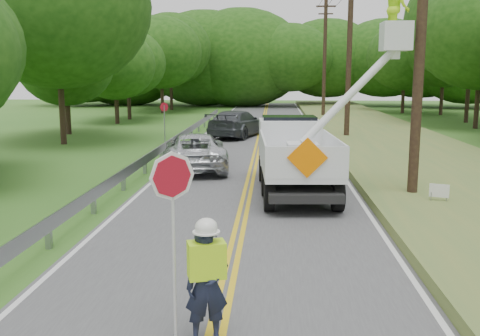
{
  "coord_description": "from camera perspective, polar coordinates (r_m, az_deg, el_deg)",
  "views": [
    {
      "loc": [
        0.82,
        -7.15,
        3.83
      ],
      "look_at": [
        0.0,
        6.0,
        1.5
      ],
      "focal_mm": 40.43,
      "sensor_mm": 36.0,
      "label": 1
    }
  ],
  "objects": [
    {
      "name": "treeline_left",
      "position": [
        36.64,
        -14.76,
        12.8
      ],
      "size": [
        9.93,
        55.25,
        11.7
      ],
      "color": "#332319",
      "rests_on": "ground"
    },
    {
      "name": "tall_grass_verge",
      "position": [
        22.37,
        19.82,
        -0.05
      ],
      "size": [
        7.0,
        96.0,
        0.3
      ],
      "primitive_type": "cube",
      "color": "#537138",
      "rests_on": "ground"
    },
    {
      "name": "bucket_truck",
      "position": [
        18.08,
        6.37,
        2.51
      ],
      "size": [
        4.43,
        6.63,
        6.44
      ],
      "color": "black",
      "rests_on": "road"
    },
    {
      "name": "suv_darkgrey",
      "position": [
        32.58,
        -0.34,
        4.72
      ],
      "size": [
        3.67,
        5.91,
        1.6
      ],
      "primitive_type": "imported",
      "rotation": [
        0.0,
        0.0,
        2.86
      ],
      "color": "#3B3F43",
      "rests_on": "road"
    },
    {
      "name": "treeline_horizon",
      "position": [
        63.54,
        1.29,
        11.52
      ],
      "size": [
        56.72,
        14.64,
        11.39
      ],
      "color": "#17400E",
      "rests_on": "ground"
    },
    {
      "name": "yard_sign",
      "position": [
        16.07,
        20.27,
        -2.36
      ],
      "size": [
        0.51,
        0.21,
        0.77
      ],
      "color": "white",
      "rests_on": "ground"
    },
    {
      "name": "road",
      "position": [
        21.51,
        1.33,
        -0.21
      ],
      "size": [
        7.2,
        96.0,
        0.03
      ],
      "color": "#4A4A4C",
      "rests_on": "ground"
    },
    {
      "name": "suv_silver",
      "position": [
        21.63,
        -4.77,
        1.79
      ],
      "size": [
        3.17,
        5.52,
        1.45
      ],
      "primitive_type": "imported",
      "rotation": [
        0.0,
        0.0,
        3.29
      ],
      "color": "silver",
      "rests_on": "road"
    },
    {
      "name": "utility_poles",
      "position": [
        24.56,
        13.72,
        13.1
      ],
      "size": [
        1.6,
        43.3,
        10.0
      ],
      "color": "black",
      "rests_on": "ground"
    },
    {
      "name": "stop_sign_permanent",
      "position": [
        29.25,
        -7.99,
        5.32
      ],
      "size": [
        0.41,
        0.3,
        2.27
      ],
      "color": "gray",
      "rests_on": "ground"
    },
    {
      "name": "guardrail",
      "position": [
        22.82,
        -8.72,
        1.65
      ],
      "size": [
        0.18,
        48.0,
        0.77
      ],
      "color": "gray",
      "rests_on": "ground"
    },
    {
      "name": "flagger",
      "position": [
        7.75,
        -3.64,
        -11.34
      ],
      "size": [
        1.07,
        0.59,
        2.77
      ],
      "color": "#191E33",
      "rests_on": "road"
    }
  ]
}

